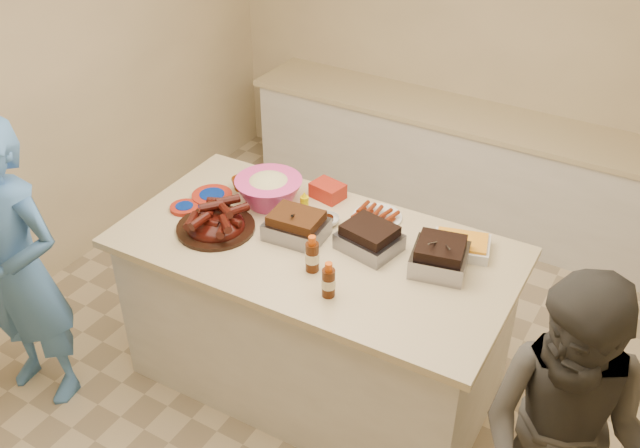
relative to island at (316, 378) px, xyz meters
The scene contains 19 objects.
room 0.10m from the island, 20.19° to the right, with size 4.50×5.00×2.70m, color beige, non-canonical shape.
back_counter 2.22m from the island, 87.63° to the left, with size 3.60×0.64×0.90m, color silver, non-canonical shape.
island is the anchor object (origin of this frame).
rib_platter 1.15m from the island, 163.59° to the right, with size 0.43×0.43×0.17m, color #3C0D08, non-canonical shape.
pulled_pork_tray 1.01m from the island, behind, with size 0.31×0.24×0.09m, color #47230F.
brisket_tray 1.05m from the island, 22.47° to the left, with size 0.30×0.25×0.09m, color black.
roasting_pan 1.20m from the island, 11.82° to the left, with size 0.27×0.27×0.11m, color gray.
coleslaw_bowl 1.12m from the island, 153.95° to the left, with size 0.39×0.39×0.27m, color #D63987, non-canonical shape.
sausage_plate 1.09m from the island, 66.74° to the left, with size 0.28×0.28×0.05m, color silver.
mac_cheese_dish 1.26m from the island, 26.20° to the left, with size 0.29×0.21×0.08m, color #FFA823.
bbq_bottle_a 1.03m from the island, 62.70° to the right, with size 0.07×0.07×0.20m, color #3D1806.
bbq_bottle_b 1.09m from the island, 50.43° to the right, with size 0.06×0.06×0.19m, color #3D1806.
mustard_bottle 1.05m from the island, 131.86° to the left, with size 0.05×0.05×0.13m, color #DFC700.
sauce_bowl 1.03m from the island, 102.13° to the left, with size 0.14×0.04×0.14m, color silver.
plate_stack_large 1.26m from the island, behind, with size 0.24×0.24×0.03m, color maroon.
plate_stack_small 1.30m from the island, behind, with size 0.16×0.16×0.02m, color maroon.
plastic_cup 1.23m from the island, 160.00° to the left, with size 0.09×0.08×0.09m, color brown.
basket_stack 1.11m from the island, 112.13° to the left, with size 0.18×0.14×0.09m, color maroon.
guest_blue 1.60m from the island, 147.81° to the right, with size 0.63×1.74×0.42m, color #4981CC.
Camera 1 is at (1.50, -2.60, 3.21)m, focal length 40.00 mm.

